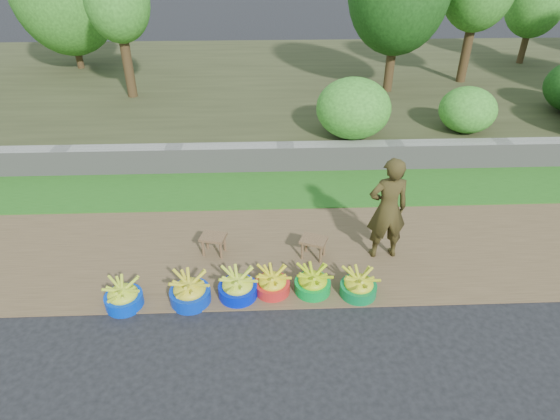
{
  "coord_description": "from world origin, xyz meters",
  "views": [
    {
      "loc": [
        -0.45,
        -4.55,
        4.39
      ],
      "look_at": [
        -0.22,
        1.3,
        0.75
      ],
      "focal_mm": 30.0,
      "sensor_mm": 36.0,
      "label": 1
    }
  ],
  "objects_px": {
    "basin_e": "(313,282)",
    "stool_right": "(314,243)",
    "basin_c": "(238,287)",
    "stool_left": "(213,239)",
    "basin_a": "(123,296)",
    "vendor_woman": "(388,209)",
    "basin_d": "(272,283)",
    "basin_b": "(190,291)",
    "basin_f": "(359,286)"
  },
  "relations": [
    {
      "from": "basin_e",
      "to": "stool_right",
      "type": "distance_m",
      "value": 0.78
    },
    {
      "from": "basin_c",
      "to": "stool_left",
      "type": "relative_size",
      "value": 1.25
    },
    {
      "from": "basin_a",
      "to": "basin_c",
      "type": "distance_m",
      "value": 1.51
    },
    {
      "from": "basin_a",
      "to": "vendor_woman",
      "type": "bearing_deg",
      "value": 14.66
    },
    {
      "from": "basin_a",
      "to": "vendor_woman",
      "type": "height_order",
      "value": "vendor_woman"
    },
    {
      "from": "basin_a",
      "to": "basin_d",
      "type": "bearing_deg",
      "value": 5.37
    },
    {
      "from": "vendor_woman",
      "to": "basin_a",
      "type": "bearing_deg",
      "value": 10.24
    },
    {
      "from": "basin_b",
      "to": "stool_left",
      "type": "xyz_separation_m",
      "value": [
        0.24,
        1.04,
        0.09
      ]
    },
    {
      "from": "basin_a",
      "to": "basin_e",
      "type": "relative_size",
      "value": 1.01
    },
    {
      "from": "basin_a",
      "to": "basin_e",
      "type": "bearing_deg",
      "value": 3.91
    },
    {
      "from": "basin_a",
      "to": "basin_c",
      "type": "height_order",
      "value": "basin_c"
    },
    {
      "from": "basin_f",
      "to": "vendor_woman",
      "type": "relative_size",
      "value": 0.31
    },
    {
      "from": "basin_b",
      "to": "basin_c",
      "type": "bearing_deg",
      "value": 6.5
    },
    {
      "from": "basin_a",
      "to": "stool_right",
      "type": "bearing_deg",
      "value": 19.69
    },
    {
      "from": "basin_c",
      "to": "stool_left",
      "type": "xyz_separation_m",
      "value": [
        -0.4,
        0.97,
        0.1
      ]
    },
    {
      "from": "basin_c",
      "to": "basin_a",
      "type": "bearing_deg",
      "value": -175.59
    },
    {
      "from": "basin_a",
      "to": "stool_left",
      "type": "distance_m",
      "value": 1.56
    },
    {
      "from": "basin_c",
      "to": "basin_d",
      "type": "xyz_separation_m",
      "value": [
        0.47,
        0.07,
        -0.01
      ]
    },
    {
      "from": "basin_f",
      "to": "stool_left",
      "type": "relative_size",
      "value": 1.18
    },
    {
      "from": "basin_f",
      "to": "vendor_woman",
      "type": "distance_m",
      "value": 1.22
    },
    {
      "from": "basin_b",
      "to": "basin_f",
      "type": "bearing_deg",
      "value": 0.96
    },
    {
      "from": "stool_right",
      "to": "basin_e",
      "type": "bearing_deg",
      "value": -96.34
    },
    {
      "from": "basin_f",
      "to": "vendor_woman",
      "type": "height_order",
      "value": "vendor_woman"
    },
    {
      "from": "basin_a",
      "to": "basin_b",
      "type": "relative_size",
      "value": 0.92
    },
    {
      "from": "basin_a",
      "to": "basin_c",
      "type": "bearing_deg",
      "value": 4.41
    },
    {
      "from": "stool_left",
      "to": "stool_right",
      "type": "distance_m",
      "value": 1.52
    },
    {
      "from": "basin_a",
      "to": "basin_f",
      "type": "height_order",
      "value": "basin_a"
    },
    {
      "from": "basin_e",
      "to": "basin_a",
      "type": "bearing_deg",
      "value": -176.09
    },
    {
      "from": "basin_e",
      "to": "vendor_woman",
      "type": "distance_m",
      "value": 1.54
    },
    {
      "from": "basin_c",
      "to": "vendor_woman",
      "type": "bearing_deg",
      "value": 21.29
    },
    {
      "from": "stool_left",
      "to": "basin_d",
      "type": "bearing_deg",
      "value": -46.05
    },
    {
      "from": "stool_left",
      "to": "basin_e",
      "type": "bearing_deg",
      "value": -32.75
    },
    {
      "from": "basin_a",
      "to": "basin_b",
      "type": "xyz_separation_m",
      "value": [
        0.87,
        0.04,
        0.02
      ]
    },
    {
      "from": "basin_b",
      "to": "vendor_woman",
      "type": "relative_size",
      "value": 0.34
    },
    {
      "from": "basin_a",
      "to": "basin_b",
      "type": "height_order",
      "value": "basin_b"
    },
    {
      "from": "basin_b",
      "to": "stool_left",
      "type": "bearing_deg",
      "value": 77.29
    },
    {
      "from": "basin_b",
      "to": "basin_d",
      "type": "relative_size",
      "value": 1.13
    },
    {
      "from": "basin_a",
      "to": "basin_d",
      "type": "relative_size",
      "value": 1.03
    },
    {
      "from": "basin_d",
      "to": "stool_left",
      "type": "xyz_separation_m",
      "value": [
        -0.87,
        0.9,
        0.12
      ]
    },
    {
      "from": "basin_f",
      "to": "stool_right",
      "type": "relative_size",
      "value": 1.1
    },
    {
      "from": "basin_b",
      "to": "basin_e",
      "type": "xyz_separation_m",
      "value": [
        1.66,
        0.13,
        -0.02
      ]
    },
    {
      "from": "basin_c",
      "to": "vendor_woman",
      "type": "xyz_separation_m",
      "value": [
        2.17,
        0.84,
        0.66
      ]
    },
    {
      "from": "basin_c",
      "to": "vendor_woman",
      "type": "height_order",
      "value": "vendor_woman"
    },
    {
      "from": "basin_c",
      "to": "basin_f",
      "type": "bearing_deg",
      "value": -1.19
    },
    {
      "from": "basin_d",
      "to": "basin_f",
      "type": "xyz_separation_m",
      "value": [
        1.17,
        -0.1,
        0.0
      ]
    },
    {
      "from": "basin_e",
      "to": "basin_f",
      "type": "height_order",
      "value": "same"
    },
    {
      "from": "basin_c",
      "to": "basin_d",
      "type": "bearing_deg",
      "value": 8.43
    },
    {
      "from": "basin_d",
      "to": "basin_e",
      "type": "height_order",
      "value": "basin_e"
    },
    {
      "from": "basin_e",
      "to": "basin_f",
      "type": "xyz_separation_m",
      "value": [
        0.62,
        -0.09,
        0.0
      ]
    },
    {
      "from": "vendor_woman",
      "to": "basin_d",
      "type": "bearing_deg",
      "value": 20.13
    }
  ]
}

